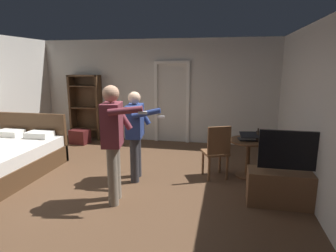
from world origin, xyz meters
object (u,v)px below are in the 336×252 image
object	(u,v)px
person_blue_shirt	(113,136)
bottle_on_table	(258,136)
bed	(3,159)
side_table	(248,152)
wooden_chair	(217,150)
tv_flatscreen	(291,185)
laptop	(248,138)
person_striped_shirt	(136,129)
suitcase_dark	(80,137)
bookshelf	(86,105)

from	to	relation	value
person_blue_shirt	bottle_on_table	bearing A→B (deg)	31.93
bed	person_blue_shirt	size ratio (longest dim) A/B	1.16
bed	side_table	bearing A→B (deg)	10.08
bottle_on_table	wooden_chair	world-z (taller)	wooden_chair
side_table	bottle_on_table	bearing A→B (deg)	-29.74
wooden_chair	tv_flatscreen	bearing A→B (deg)	-36.34
bottle_on_table	wooden_chair	distance (m)	0.76
side_table	wooden_chair	world-z (taller)	wooden_chair
bed	bottle_on_table	size ratio (longest dim) A/B	8.49
side_table	wooden_chair	bearing A→B (deg)	-158.88
bed	tv_flatscreen	world-z (taller)	tv_flatscreen
bed	laptop	xyz separation A→B (m)	(4.48, 0.76, 0.45)
side_table	person_striped_shirt	world-z (taller)	person_striped_shirt
bottle_on_table	suitcase_dark	bearing A→B (deg)	160.52
bed	person_blue_shirt	bearing A→B (deg)	-14.05
bed	person_blue_shirt	distance (m)	2.67
bookshelf	suitcase_dark	bearing A→B (deg)	-84.82
bottle_on_table	person_striped_shirt	distance (m)	2.16
bed	wooden_chair	world-z (taller)	bed
bed	bookshelf	world-z (taller)	bookshelf
bottle_on_table	person_blue_shirt	xyz separation A→B (m)	(-2.16, -1.34, 0.22)
bed	side_table	size ratio (longest dim) A/B	2.86
wooden_chair	side_table	bearing A→B (deg)	21.12
suitcase_dark	tv_flatscreen	bearing A→B (deg)	-19.09
person_blue_shirt	suitcase_dark	size ratio (longest dim) A/B	3.78
bottle_on_table	wooden_chair	xyz separation A→B (m)	(-0.70, -0.14, -0.26)
bed	person_blue_shirt	world-z (taller)	person_blue_shirt
tv_flatscreen	person_blue_shirt	bearing A→B (deg)	-171.22
bed	person_striped_shirt	bearing A→B (deg)	6.07
person_striped_shirt	suitcase_dark	world-z (taller)	person_striped_shirt
person_blue_shirt	suitcase_dark	bearing A→B (deg)	126.78
wooden_chair	person_striped_shirt	xyz separation A→B (m)	(-1.41, -0.31, 0.38)
laptop	suitcase_dark	world-z (taller)	laptop
side_table	person_striped_shirt	size ratio (longest dim) A/B	0.45
side_table	suitcase_dark	world-z (taller)	side_table
side_table	wooden_chair	xyz separation A→B (m)	(-0.56, -0.22, 0.07)
wooden_chair	person_blue_shirt	world-z (taller)	person_blue_shirt
bottle_on_table	person_striped_shirt	xyz separation A→B (m)	(-2.11, -0.45, 0.12)
bookshelf	person_blue_shirt	distance (m)	4.05
side_table	bottle_on_table	xyz separation A→B (m)	(0.14, -0.08, 0.32)
laptop	bed	bearing A→B (deg)	-170.40
wooden_chair	person_blue_shirt	xyz separation A→B (m)	(-1.45, -1.21, 0.48)
bed	bookshelf	bearing A→B (deg)	83.87
bookshelf	tv_flatscreen	xyz separation A→B (m)	(4.75, -3.01, -0.63)
side_table	bottle_on_table	distance (m)	0.36
bed	bottle_on_table	world-z (taller)	bed
laptop	person_striped_shirt	world-z (taller)	person_striped_shirt
wooden_chair	suitcase_dark	xyz separation A→B (m)	(-3.60, 1.66, -0.36)
person_striped_shirt	laptop	bearing A→B (deg)	14.09
wooden_chair	person_striped_shirt	distance (m)	1.49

